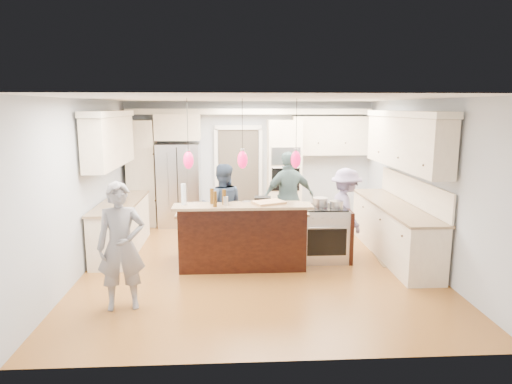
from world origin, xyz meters
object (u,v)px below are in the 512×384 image
refrigerator (179,185)px  island_range (325,233)px  person_far_left (223,207)px  kitchen_island (242,234)px  person_bar_end (121,246)px

refrigerator → island_range: (2.71, -2.49, -0.44)m
refrigerator → person_far_left: refrigerator is taller
island_range → person_far_left: bearing=158.1°
kitchen_island → person_bar_end: (-1.58, -1.68, 0.34)m
kitchen_island → person_bar_end: 2.33m
island_range → person_bar_end: bearing=-149.6°
refrigerator → person_far_left: size_ratio=1.14×
refrigerator → island_range: size_ratio=1.96×
refrigerator → person_bar_end: bearing=-93.8°
island_range → kitchen_island: bearing=-176.9°
island_range → person_bar_end: person_bar_end is taller
person_far_left → island_range: bearing=158.2°
refrigerator → person_bar_end: (-0.28, -4.24, -0.07)m
person_far_left → kitchen_island: bearing=113.4°
refrigerator → kitchen_island: size_ratio=0.86×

